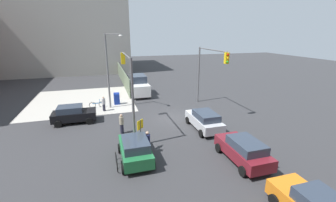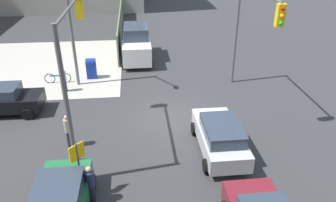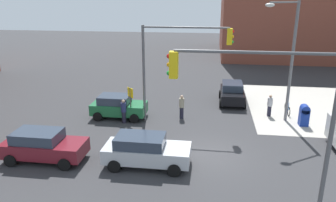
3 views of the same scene
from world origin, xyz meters
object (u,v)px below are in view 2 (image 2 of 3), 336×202
(pedestrian_walking_north, at_px, (91,184))
(pedestrian_crossing, at_px, (69,130))
(traffic_signal_se_corner, at_px, (251,22))
(coupe_black, at_px, (5,99))
(traffic_signal_nw_corner, at_px, (72,55))
(street_lamp_corner, at_px, (72,15))
(mailbox_blue, at_px, (91,68))
(coupe_green, at_px, (61,200))
(van_white_delivery, at_px, (136,44))
(bicycle_leaning_on_fence, at_px, (58,78))
(pedestrian_waiting, at_px, (64,79))
(sedan_silver, at_px, (220,136))

(pedestrian_walking_north, bearing_deg, pedestrian_crossing, 115.89)
(traffic_signal_se_corner, xyz_separation_m, coupe_black, (-0.39, 13.77, -3.84))
(coupe_black, distance_m, pedestrian_walking_north, 9.27)
(traffic_signal_nw_corner, relative_size, pedestrian_crossing, 3.83)
(traffic_signal_nw_corner, bearing_deg, street_lamp_corner, 8.64)
(mailbox_blue, relative_size, coupe_green, 0.38)
(coupe_black, height_order, van_white_delivery, van_white_delivery)
(traffic_signal_se_corner, relative_size, bicycle_leaning_on_fence, 3.71)
(mailbox_blue, distance_m, pedestrian_waiting, 2.50)
(mailbox_blue, bearing_deg, street_lamp_corner, 155.74)
(pedestrian_crossing, bearing_deg, bicycle_leaning_on_fence, 6.76)
(mailbox_blue, distance_m, bicycle_leaning_on_fence, 2.32)
(traffic_signal_nw_corner, relative_size, coupe_black, 1.69)
(van_white_delivery, distance_m, pedestrian_waiting, 7.23)
(coupe_green, bearing_deg, traffic_signal_nw_corner, -3.56)
(traffic_signal_nw_corner, bearing_deg, bicycle_leaning_on_fence, 18.96)
(traffic_signal_se_corner, relative_size, coupe_green, 1.71)
(coupe_green, distance_m, pedestrian_waiting, 10.81)
(sedan_silver, xyz_separation_m, coupe_green, (-3.31, 6.49, -0.00))
(van_white_delivery, bearing_deg, pedestrian_walking_north, 172.63)
(traffic_signal_nw_corner, distance_m, mailbox_blue, 9.31)
(mailbox_blue, xyz_separation_m, pedestrian_walking_north, (-12.00, -1.20, 0.10))
(street_lamp_corner, bearing_deg, mailbox_blue, -24.26)
(mailbox_blue, bearing_deg, coupe_black, 136.63)
(mailbox_blue, distance_m, pedestrian_crossing, 8.20)
(pedestrian_waiting, bearing_deg, van_white_delivery, 129.29)
(pedestrian_waiting, bearing_deg, traffic_signal_nw_corner, 7.18)
(coupe_black, bearing_deg, coupe_green, -151.04)
(mailbox_blue, height_order, sedan_silver, sedan_silver)
(traffic_signal_nw_corner, relative_size, bicycle_leaning_on_fence, 3.71)
(traffic_signal_nw_corner, distance_m, coupe_green, 5.69)
(coupe_black, distance_m, van_white_delivery, 10.95)
(coupe_black, bearing_deg, pedestrian_walking_north, -143.82)
(traffic_signal_se_corner, bearing_deg, sedan_silver, 152.09)
(van_white_delivery, bearing_deg, pedestrian_crossing, 163.76)
(traffic_signal_se_corner, relative_size, street_lamp_corner, 0.81)
(coupe_black, bearing_deg, bicycle_leaning_on_fence, -27.88)
(coupe_black, height_order, bicycle_leaning_on_fence, coupe_black)
(traffic_signal_nw_corner, distance_m, bicycle_leaning_on_fence, 9.35)
(traffic_signal_se_corner, bearing_deg, traffic_signal_nw_corner, 115.65)
(traffic_signal_se_corner, bearing_deg, pedestrian_walking_north, 133.49)
(traffic_signal_nw_corner, relative_size, coupe_green, 1.71)
(street_lamp_corner, bearing_deg, van_white_delivery, -38.43)
(coupe_green, height_order, pedestrian_crossing, pedestrian_crossing)
(street_lamp_corner, relative_size, pedestrian_waiting, 5.05)
(coupe_green, bearing_deg, sedan_silver, -63.00)
(traffic_signal_se_corner, bearing_deg, mailbox_blue, 66.52)
(van_white_delivery, distance_m, pedestrian_walking_north, 15.61)
(mailbox_blue, relative_size, van_white_delivery, 0.26)
(traffic_signal_nw_corner, height_order, traffic_signal_se_corner, same)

